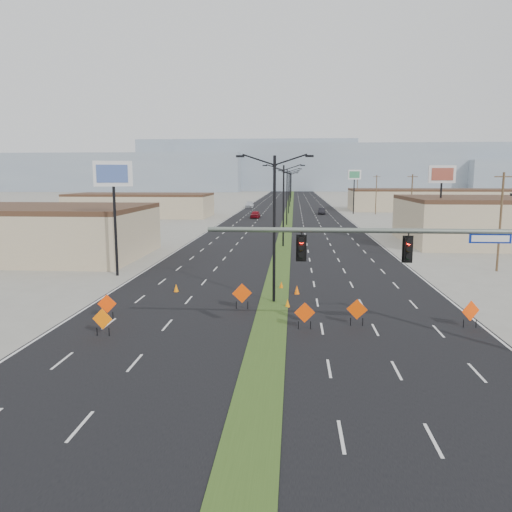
# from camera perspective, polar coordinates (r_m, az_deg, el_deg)

# --- Properties ---
(ground) EXTENTS (600.00, 600.00, 0.00)m
(ground) POSITION_cam_1_polar(r_m,az_deg,el_deg) (23.36, 0.81, -12.57)
(ground) COLOR gray
(ground) RESTS_ON ground
(road_surface) EXTENTS (25.00, 400.00, 0.02)m
(road_surface) POSITION_cam_1_polar(r_m,az_deg,el_deg) (121.98, 3.76, 5.00)
(road_surface) COLOR black
(road_surface) RESTS_ON ground
(median_strip) EXTENTS (2.00, 400.00, 0.04)m
(median_strip) POSITION_cam_1_polar(r_m,az_deg,el_deg) (121.98, 3.76, 5.00)
(median_strip) COLOR #344D1B
(median_strip) RESTS_ON ground
(building_sw_far) EXTENTS (30.00, 14.00, 4.50)m
(building_sw_far) POSITION_cam_1_polar(r_m,az_deg,el_deg) (111.94, -13.01, 5.57)
(building_sw_far) COLOR tan
(building_sw_far) RESTS_ON ground
(building_se_far) EXTENTS (44.00, 16.00, 5.00)m
(building_se_far) POSITION_cam_1_polar(r_m,az_deg,el_deg) (136.81, 20.04, 5.96)
(building_se_far) COLOR tan
(building_se_far) RESTS_ON ground
(mesa_west) EXTENTS (180.00, 50.00, 22.00)m
(mesa_west) POSITION_cam_1_polar(r_m,az_deg,el_deg) (325.17, -17.75, 9.06)
(mesa_west) COLOR #8390A2
(mesa_west) RESTS_ON ground
(mesa_center) EXTENTS (220.00, 50.00, 28.00)m
(mesa_center) POSITION_cam_1_polar(r_m,az_deg,el_deg) (324.03, 11.41, 9.84)
(mesa_center) COLOR #8390A2
(mesa_center) RESTS_ON ground
(mesa_backdrop) EXTENTS (140.00, 50.00, 32.00)m
(mesa_backdrop) POSITION_cam_1_polar(r_m,az_deg,el_deg) (343.18, -0.87, 10.30)
(mesa_backdrop) COLOR #8390A2
(mesa_backdrop) RESTS_ON ground
(signal_mast) EXTENTS (16.30, 0.60, 8.00)m
(signal_mast) POSITION_cam_1_polar(r_m,az_deg,el_deg) (25.04, 21.08, -0.32)
(signal_mast) COLOR slate
(signal_mast) RESTS_ON ground
(streetlight_0) EXTENTS (5.15, 0.24, 10.02)m
(streetlight_0) POSITION_cam_1_polar(r_m,az_deg,el_deg) (33.85, 2.10, 3.65)
(streetlight_0) COLOR black
(streetlight_0) RESTS_ON ground
(streetlight_1) EXTENTS (5.15, 0.24, 10.02)m
(streetlight_1) POSITION_cam_1_polar(r_m,az_deg,el_deg) (61.77, 3.16, 6.09)
(streetlight_1) COLOR black
(streetlight_1) RESTS_ON ground
(streetlight_2) EXTENTS (5.15, 0.24, 10.02)m
(streetlight_2) POSITION_cam_1_polar(r_m,az_deg,el_deg) (89.74, 3.55, 7.01)
(streetlight_2) COLOR black
(streetlight_2) RESTS_ON ground
(streetlight_3) EXTENTS (5.15, 0.24, 10.02)m
(streetlight_3) POSITION_cam_1_polar(r_m,az_deg,el_deg) (117.72, 3.76, 7.49)
(streetlight_3) COLOR black
(streetlight_3) RESTS_ON ground
(streetlight_4) EXTENTS (5.15, 0.24, 10.02)m
(streetlight_4) POSITION_cam_1_polar(r_m,az_deg,el_deg) (145.71, 3.89, 7.79)
(streetlight_4) COLOR black
(streetlight_4) RESTS_ON ground
(streetlight_5) EXTENTS (5.15, 0.24, 10.02)m
(streetlight_5) POSITION_cam_1_polar(r_m,az_deg,el_deg) (173.70, 3.98, 7.99)
(streetlight_5) COLOR black
(streetlight_5) RESTS_ON ground
(streetlight_6) EXTENTS (5.15, 0.24, 10.02)m
(streetlight_6) POSITION_cam_1_polar(r_m,az_deg,el_deg) (201.70, 4.05, 8.13)
(streetlight_6) COLOR black
(streetlight_6) RESTS_ON ground
(utility_pole_0) EXTENTS (1.60, 0.20, 9.00)m
(utility_pole_0) POSITION_cam_1_polar(r_m,az_deg,el_deg) (50.41, 26.15, 3.66)
(utility_pole_0) COLOR #4C3823
(utility_pole_0) RESTS_ON ground
(utility_pole_1) EXTENTS (1.60, 0.20, 9.00)m
(utility_pole_1) POSITION_cam_1_polar(r_m,az_deg,el_deg) (83.87, 17.33, 5.96)
(utility_pole_1) COLOR #4C3823
(utility_pole_1) RESTS_ON ground
(utility_pole_2) EXTENTS (1.60, 0.20, 9.00)m
(utility_pole_2) POSITION_cam_1_polar(r_m,az_deg,el_deg) (118.22, 13.57, 6.90)
(utility_pole_2) COLOR #4C3823
(utility_pole_2) RESTS_ON ground
(utility_pole_3) EXTENTS (1.60, 0.20, 9.00)m
(utility_pole_3) POSITION_cam_1_polar(r_m,az_deg,el_deg) (152.86, 11.49, 7.41)
(utility_pole_3) COLOR #4C3823
(utility_pole_3) RESTS_ON ground
(car_left) EXTENTS (1.95, 4.60, 1.55)m
(car_left) POSITION_cam_1_polar(r_m,az_deg,el_deg) (104.77, -0.09, 4.77)
(car_left) COLOR maroon
(car_left) RESTS_ON ground
(car_mid) EXTENTS (1.96, 4.49, 1.44)m
(car_mid) POSITION_cam_1_polar(r_m,az_deg,el_deg) (116.73, 7.55, 5.11)
(car_mid) COLOR black
(car_mid) RESTS_ON ground
(car_far) EXTENTS (2.47, 5.69, 1.63)m
(car_far) POSITION_cam_1_polar(r_m,az_deg,el_deg) (140.98, -0.74, 5.89)
(car_far) COLOR silver
(car_far) RESTS_ON ground
(construction_sign_0) EXTENTS (1.15, 0.14, 1.54)m
(construction_sign_0) POSITION_cam_1_polar(r_m,az_deg,el_deg) (31.81, -16.66, -5.35)
(construction_sign_0) COLOR #FF3F05
(construction_sign_0) RESTS_ON ground
(construction_sign_1) EXTENTS (1.16, 0.18, 1.55)m
(construction_sign_1) POSITION_cam_1_polar(r_m,az_deg,el_deg) (28.55, -17.14, -7.01)
(construction_sign_1) COLOR #FF6C05
(construction_sign_1) RESTS_ON ground
(construction_sign_2) EXTENTS (1.26, 0.39, 1.73)m
(construction_sign_2) POSITION_cam_1_polar(r_m,az_deg,el_deg) (32.65, -1.61, -4.38)
(construction_sign_2) COLOR #D83D04
(construction_sign_2) RESTS_ON ground
(construction_sign_3) EXTENTS (1.18, 0.15, 1.57)m
(construction_sign_3) POSITION_cam_1_polar(r_m,az_deg,el_deg) (28.60, 5.58, -6.57)
(construction_sign_3) COLOR #E13E04
(construction_sign_3) RESTS_ON ground
(construction_sign_4) EXTENTS (1.19, 0.25, 1.60)m
(construction_sign_4) POSITION_cam_1_polar(r_m,az_deg,el_deg) (29.66, 11.47, -6.11)
(construction_sign_4) COLOR #DD4204
(construction_sign_4) RESTS_ON ground
(construction_sign_5) EXTENTS (1.13, 0.50, 1.61)m
(construction_sign_5) POSITION_cam_1_polar(r_m,az_deg,el_deg) (31.26, 23.33, -5.89)
(construction_sign_5) COLOR #F33E05
(construction_sign_5) RESTS_ON ground
(cone_0) EXTENTS (0.38, 0.38, 0.55)m
(cone_0) POSITION_cam_1_polar(r_m,az_deg,el_deg) (33.43, 3.63, -5.39)
(cone_0) COLOR orange
(cone_0) RESTS_ON ground
(cone_1) EXTENTS (0.34, 0.34, 0.55)m
(cone_1) POSITION_cam_1_polar(r_m,az_deg,el_deg) (38.91, 2.91, -3.32)
(cone_1) COLOR #DE6804
(cone_1) RESTS_ON ground
(cone_2) EXTENTS (0.51, 0.51, 0.66)m
(cone_2) POSITION_cam_1_polar(r_m,az_deg,el_deg) (37.06, 4.69, -3.88)
(cone_2) COLOR #F96105
(cone_2) RESTS_ON ground
(cone_3) EXTENTS (0.46, 0.46, 0.62)m
(cone_3) POSITION_cam_1_polar(r_m,az_deg,el_deg) (38.16, -9.11, -3.61)
(cone_3) COLOR orange
(cone_3) RESTS_ON ground
(pole_sign_west) EXTENTS (3.17, 1.41, 9.94)m
(pole_sign_west) POSITION_cam_1_polar(r_m,az_deg,el_deg) (44.78, -16.00, 8.11)
(pole_sign_west) COLOR black
(pole_sign_west) RESTS_ON ground
(pole_sign_east_near) EXTENTS (3.26, 0.43, 10.00)m
(pole_sign_east_near) POSITION_cam_1_polar(r_m,az_deg,el_deg) (66.62, 20.46, 8.14)
(pole_sign_east_near) COLOR black
(pole_sign_east_near) RESTS_ON ground
(pole_sign_east_far) EXTENTS (3.20, 1.58, 10.17)m
(pole_sign_east_far) POSITION_cam_1_polar(r_m,az_deg,el_deg) (118.69, 11.18, 8.76)
(pole_sign_east_far) COLOR black
(pole_sign_east_far) RESTS_ON ground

